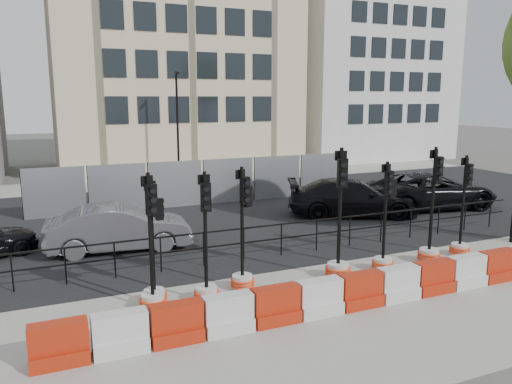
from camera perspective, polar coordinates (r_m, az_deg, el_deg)
name	(u,v)px	position (r m, az deg, el deg)	size (l,w,h in m)	color
ground	(300,268)	(13.99, 5.08, -8.70)	(120.00, 120.00, 0.00)	#51514C
sidewalk_near	(364,310)	(11.62, 12.29, -13.03)	(40.00, 6.00, 0.02)	gray
road	(218,214)	(20.17, -4.38, -2.56)	(40.00, 14.00, 0.03)	black
sidewalk_far	(166,181)	(28.68, -10.23, 1.27)	(40.00, 4.00, 0.02)	gray
building_cream	(170,30)	(34.86, -9.75, 17.78)	(15.00, 10.06, 18.00)	beige
building_white	(361,54)	(41.01, 11.90, 15.22)	(12.00, 9.06, 16.00)	silver
kerb_railing	(281,234)	(14.80, 2.92, -4.79)	(18.00, 0.04, 1.00)	black
heras_fencing	(197,187)	(22.64, -6.73, 0.59)	(14.33, 1.72, 2.00)	#989BA0
lamp_post_far	(178,124)	(27.46, -8.94, 7.65)	(0.12, 0.56, 6.00)	black
barrier_row	(360,292)	(11.64, 11.78, -11.09)	(13.60, 0.50, 0.80)	#B5280E
traffic_signal_a	(153,283)	(11.36, -11.74, -10.15)	(0.61, 0.61, 3.10)	silver
traffic_signal_b	(154,275)	(11.64, -11.55, -9.33)	(0.58, 0.58, 2.92)	silver
traffic_signal_c	(206,276)	(11.60, -5.69, -9.57)	(0.60, 0.60, 3.05)	silver
traffic_signal_d	(243,261)	(12.27, -1.51, -7.90)	(0.60, 0.60, 3.05)	silver
traffic_signal_e	(339,252)	(13.15, 9.42, -6.83)	(0.67, 0.67, 3.42)	silver
traffic_signal_f	(384,246)	(13.96, 14.43, -5.96)	(0.59, 0.59, 3.00)	silver
traffic_signal_g	(430,240)	(15.04, 19.30, -5.15)	(0.65, 0.65, 3.31)	silver
traffic_signal_h	(461,236)	(16.03, 22.37, -4.62)	(0.59, 0.59, 3.01)	silver
car_b	(119,228)	(15.87, -15.38, -4.00)	(4.44, 1.89, 1.42)	#504F55
car_c	(352,198)	(20.14, 10.95, -0.64)	(5.49, 3.93, 1.48)	black
car_d	(431,191)	(22.36, 19.37, 0.14)	(5.82, 3.31, 1.53)	black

